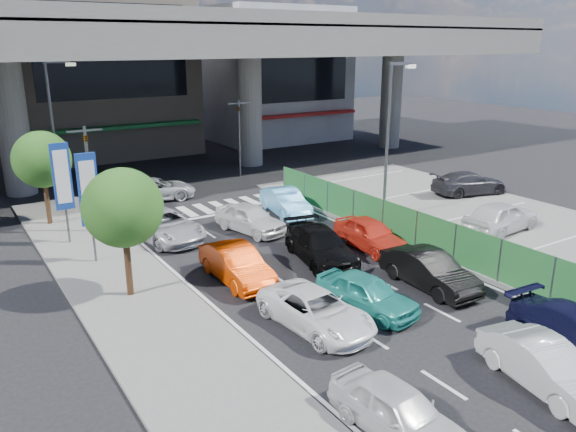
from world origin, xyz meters
TOP-DOWN VIEW (x-y plane):
  - ground at (0.00, 0.00)m, footprint 120.00×120.00m
  - parking_lot at (11.00, 2.00)m, footprint 12.00×28.00m
  - sidewalk_left at (-7.00, 4.00)m, footprint 4.00×30.00m
  - fence_run at (5.30, 1.00)m, footprint 0.16×22.00m
  - expressway at (0.00, 22.00)m, footprint 64.00×14.00m
  - building_center at (0.00, 32.97)m, footprint 14.00×10.90m
  - building_east at (16.00, 31.97)m, footprint 12.00×10.90m
  - traffic_light_left at (-6.20, 12.00)m, footprint 1.60×1.24m
  - traffic_light_right at (5.50, 19.00)m, footprint 1.60×1.24m
  - street_lamp_right at (7.17, 6.00)m, footprint 1.65×0.22m
  - street_lamp_left at (-6.33, 18.00)m, footprint 1.65×0.22m
  - signboard_near at (-7.20, 7.99)m, footprint 0.80×0.14m
  - signboard_far at (-7.60, 10.99)m, footprint 0.80×0.14m
  - tree_near at (-7.00, 4.00)m, footprint 2.80×2.80m
  - tree_far at (-7.80, 14.50)m, footprint 2.80×2.80m
  - van_white_back_left at (-4.05, -6.77)m, footprint 1.82×3.82m
  - hatch_white_back_mid at (0.56, -7.49)m, footprint 2.10×4.16m
  - sedan_white_mid_left at (-2.64, -1.49)m, footprint 2.40×4.54m
  - taxi_teal_mid at (-0.50, -1.46)m, footprint 2.28×4.07m
  - hatch_black_mid_right at (2.75, -1.25)m, footprint 1.64×4.25m
  - taxi_orange_left at (-3.06, 3.21)m, footprint 1.56×4.21m
  - sedan_black_mid at (0.90, 3.15)m, footprint 2.88×5.05m
  - taxi_orange_right at (3.65, 3.16)m, footprint 1.82×4.12m
  - wagon_silver_front_left at (-3.69, 9.41)m, footprint 3.04×5.26m
  - sedan_white_front_mid at (0.27, 8.13)m, footprint 2.49×4.31m
  - kei_truck_front_right at (3.29, 9.68)m, footprint 2.13×4.37m
  - crossing_wagon_silver at (-1.53, 16.32)m, footprint 4.94×3.11m
  - parked_sedan_white at (10.42, 1.45)m, footprint 4.63×2.20m
  - parked_sedan_dgrey at (14.83, 7.06)m, footprint 5.02×2.97m
  - traffic_cone at (5.67, 6.47)m, footprint 0.35×0.35m

SIDE VIEW (x-z plane):
  - ground at x=0.00m, z-range 0.00..0.00m
  - parking_lot at x=11.00m, z-range 0.00..0.06m
  - sidewalk_left at x=-7.00m, z-range 0.00..0.12m
  - traffic_cone at x=5.67m, z-range 0.06..0.72m
  - sedan_white_mid_left at x=-2.64m, z-range 0.00..1.22m
  - van_white_back_left at x=-4.05m, z-range 0.00..1.26m
  - crossing_wagon_silver at x=-1.53m, z-range 0.00..1.27m
  - taxi_teal_mid at x=-0.50m, z-range 0.00..1.31m
  - hatch_white_back_mid at x=0.56m, z-range 0.00..1.31m
  - taxi_orange_left at x=-3.06m, z-range 0.00..1.38m
  - hatch_black_mid_right at x=2.75m, z-range 0.00..1.38m
  - sedan_black_mid at x=0.90m, z-range 0.00..1.38m
  - taxi_orange_right at x=3.65m, z-range 0.00..1.38m
  - wagon_silver_front_left at x=-3.69m, z-range 0.00..1.38m
  - sedan_white_front_mid at x=0.27m, z-range 0.00..1.38m
  - kei_truck_front_right at x=3.29m, z-range 0.00..1.38m
  - parked_sedan_dgrey at x=14.83m, z-range 0.06..1.42m
  - parked_sedan_white at x=10.42m, z-range 0.06..1.59m
  - fence_run at x=5.30m, z-range 0.00..1.80m
  - signboard_near at x=-7.20m, z-range 0.71..5.41m
  - signboard_far at x=-7.60m, z-range 0.71..5.41m
  - tree_near at x=-7.00m, z-range 0.99..5.79m
  - tree_far at x=-7.80m, z-range 0.99..5.79m
  - traffic_light_left at x=-6.20m, z-range 1.34..6.54m
  - traffic_light_right at x=5.50m, z-range 1.34..6.54m
  - street_lamp_right at x=7.17m, z-range 0.77..8.77m
  - street_lamp_left at x=-6.33m, z-range 0.77..8.77m
  - building_east at x=16.00m, z-range -0.01..11.99m
  - building_center at x=0.00m, z-range -0.01..14.99m
  - expressway at x=0.00m, z-range 3.39..14.14m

